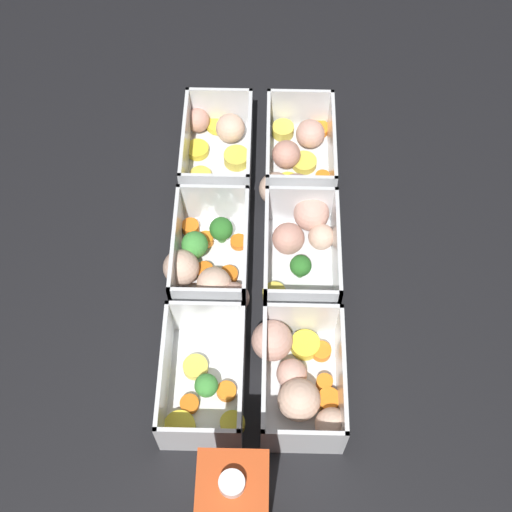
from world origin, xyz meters
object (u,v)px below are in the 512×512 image
Objects in this scene: container_near_left at (298,379)px; juice_carton at (235,507)px; container_near_center at (302,244)px; container_near_right at (295,163)px; container_far_left at (203,383)px; container_far_center at (208,263)px; container_far_right at (217,145)px.

juice_carton reaches higher than container_near_left.
container_near_center is 0.14m from container_near_right.
container_far_center is at bearing 1.20° from container_far_left.
container_near_right is 1.17× the size of container_far_left.
container_near_center is 0.21m from container_far_right.
container_near_left and container_far_left have the same top height.
container_near_center and container_far_right have the same top height.
container_near_center is at bearing -12.06° from juice_carton.
container_near_left and container_far_right have the same top height.
container_near_center is (0.19, -0.01, -0.00)m from container_near_left.
container_far_right is (0.36, 0.12, -0.00)m from container_near_left.
container_near_right is 1.07× the size of container_far_right.
container_near_left is 0.97× the size of container_far_center.
container_near_center is 1.06× the size of container_far_center.
container_far_left is at bearing 161.48° from container_near_right.
container_near_right and container_far_right have the same top height.
juice_carton is at bearing -163.62° from container_far_left.
container_far_center is 0.20m from container_far_right.
container_far_center is at bearing 179.43° from container_far_right.
container_far_left is at bearing -179.77° from container_far_right.
container_near_center is at bearing -31.45° from container_far_left.
container_far_left and container_far_right have the same top height.
container_far_center and container_far_right have the same top height.
container_far_center is (0.17, 0.00, 0.00)m from container_far_left.
juice_carton is at bearing -171.31° from container_far_center.
container_near_left and container_near_right have the same top height.
container_near_left is at bearing -162.17° from container_far_right.
container_far_left is 0.17m from container_far_center.
juice_carton is (-0.35, 0.08, 0.07)m from container_near_center.
container_far_left is at bearing -178.80° from container_far_center.
container_near_right is at bearing -34.35° from container_far_center.
container_far_left is (-0.01, 0.11, -0.00)m from container_near_left.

